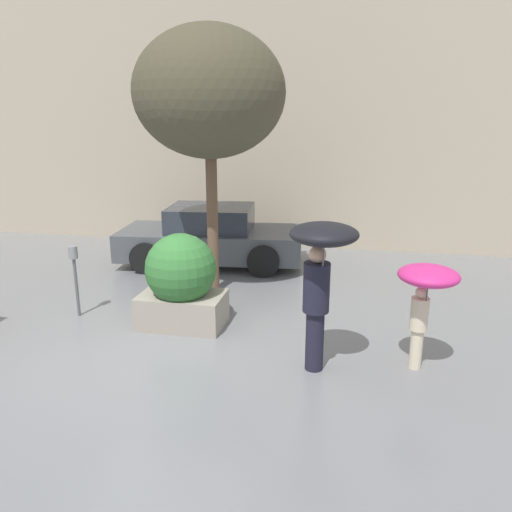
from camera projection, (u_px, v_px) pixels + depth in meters
name	position (u px, v px, depth m)	size (l,w,h in m)	color
ground_plane	(154.00, 356.00, 6.81)	(40.00, 40.00, 0.00)	slate
building_facade	(252.00, 124.00, 12.14)	(18.00, 0.30, 6.00)	#B7A88E
planter_box	(181.00, 281.00, 7.65)	(1.30, 1.09, 1.47)	#9E9384
person_adult	(321.00, 264.00, 6.02)	(0.82, 0.82, 1.96)	#1E1E2D
person_child	(426.00, 287.00, 6.13)	(0.74, 0.74, 1.41)	beige
parked_car_near	(211.00, 237.00, 10.99)	(4.11, 2.22, 1.29)	#4C5156
street_tree	(209.00, 94.00, 8.44)	(2.60, 2.60, 4.65)	brown
parking_meter	(74.00, 266.00, 7.99)	(0.14, 0.14, 1.18)	#595B60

